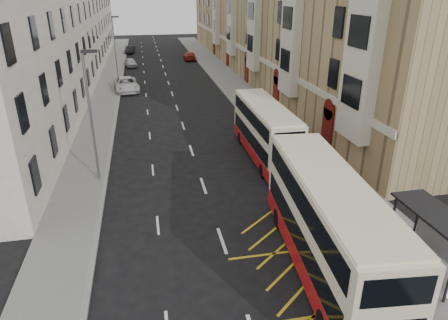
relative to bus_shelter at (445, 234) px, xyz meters
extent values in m
plane|color=black|center=(-8.34, 0.39, -2.14)|extent=(200.00, 200.00, 0.00)
cube|color=slate|center=(-0.34, 30.39, -2.06)|extent=(4.00, 120.00, 0.15)
cube|color=slate|center=(-15.84, 30.39, -2.06)|extent=(3.00, 120.00, 0.15)
cube|color=gray|center=(-2.34, 30.39, -2.06)|extent=(0.25, 120.00, 0.15)
cube|color=gray|center=(-14.34, 30.39, -2.06)|extent=(0.25, 120.00, 0.15)
cube|color=tan|center=(6.66, 45.89, 5.36)|extent=(10.00, 79.00, 15.00)
cube|color=beige|center=(1.63, 45.89, 1.86)|extent=(0.18, 79.00, 0.50)
cube|color=beige|center=(1.31, 10.39, 5.36)|extent=(0.80, 3.20, 10.00)
cube|color=beige|center=(1.31, 22.39, 5.36)|extent=(0.80, 3.20, 10.00)
cube|color=beige|center=(1.31, 34.39, 5.36)|extent=(0.80, 3.20, 10.00)
cube|color=beige|center=(1.31, 46.39, 5.36)|extent=(0.80, 3.20, 10.00)
cube|color=beige|center=(1.31, 58.39, 5.36)|extent=(0.80, 3.20, 10.00)
cube|color=#520D08|center=(1.61, 14.39, -0.44)|extent=(0.20, 1.60, 3.00)
cube|color=#520D08|center=(1.61, 26.39, -0.44)|extent=(0.20, 1.60, 3.00)
cube|color=#520D08|center=(1.61, 38.39, -0.44)|extent=(0.20, 1.60, 3.00)
cube|color=#520D08|center=(1.61, 50.39, -0.44)|extent=(0.20, 1.60, 3.00)
cube|color=#520D08|center=(1.61, 62.39, -0.44)|extent=(0.20, 1.60, 3.00)
cube|color=white|center=(-21.84, 45.89, 4.36)|extent=(9.00, 79.00, 13.00)
cube|color=black|center=(-0.78, 2.29, -0.69)|extent=(0.08, 0.08, 2.60)
cube|color=black|center=(0.50, 2.29, -0.69)|extent=(0.08, 0.08, 2.60)
cube|color=black|center=(-0.14, 0.39, 0.66)|extent=(1.65, 4.25, 0.10)
cube|color=#9CABAE|center=(0.53, 0.39, -0.56)|extent=(0.04, 3.60, 1.95)
cube|color=black|center=(0.11, 0.99, -1.54)|extent=(0.35, 1.60, 0.06)
cylinder|color=#B4331A|center=(-2.09, 2.89, -1.49)|extent=(0.06, 0.06, 1.00)
cylinder|color=#B4331A|center=(-2.09, 6.14, -1.49)|extent=(0.06, 0.06, 1.00)
cylinder|color=#B4331A|center=(-2.09, 9.39, -1.49)|extent=(0.06, 0.06, 1.00)
cube|color=#B4331A|center=(-2.09, 6.14, -1.01)|extent=(0.05, 6.50, 0.06)
cube|color=#B4331A|center=(-2.09, 6.14, -1.44)|extent=(0.05, 6.50, 0.06)
cylinder|color=slate|center=(-14.74, 12.39, 2.01)|extent=(0.16, 0.16, 8.00)
cube|color=black|center=(-14.34, 12.39, 5.91)|extent=(0.90, 0.18, 0.18)
cylinder|color=slate|center=(-14.74, 42.39, 2.01)|extent=(0.16, 0.16, 8.00)
cube|color=black|center=(-14.34, 42.39, 5.91)|extent=(0.90, 0.18, 0.18)
cube|color=beige|center=(-4.48, 1.46, 0.18)|extent=(3.53, 11.17, 3.94)
cube|color=#A90E13|center=(-4.48, 1.46, -1.34)|extent=(3.56, 11.20, 0.90)
cube|color=black|center=(-4.48, 1.46, -0.29)|extent=(3.48, 10.30, 1.10)
cube|color=black|center=(-4.48, 1.46, 1.41)|extent=(3.48, 10.30, 1.00)
cube|color=beige|center=(-4.48, 1.46, 2.19)|extent=(3.38, 10.72, 0.12)
cube|color=black|center=(-3.96, 6.90, -0.24)|extent=(2.12, 0.28, 1.30)
cube|color=black|center=(-3.96, 6.90, 1.81)|extent=(1.75, 0.25, 0.45)
cylinder|color=black|center=(-5.27, 5.06, -1.64)|extent=(0.37, 1.02, 1.00)
cylinder|color=black|center=(-3.03, 4.85, -1.64)|extent=(0.37, 1.02, 1.00)
cylinder|color=black|center=(-3.69, -2.15, -1.64)|extent=(0.37, 1.02, 1.00)
cube|color=beige|center=(-3.34, 14.03, -0.06)|extent=(2.32, 9.87, 3.54)
cube|color=#A90E13|center=(-3.34, 14.03, -1.42)|extent=(2.34, 9.89, 0.81)
cube|color=black|center=(-3.34, 14.03, -0.48)|extent=(2.34, 9.08, 0.98)
cube|color=black|center=(-3.34, 14.03, 1.04)|extent=(2.34, 9.08, 0.90)
cube|color=beige|center=(-3.34, 14.03, 1.75)|extent=(2.22, 9.47, 0.11)
cube|color=black|center=(-3.31, 18.94, -0.44)|extent=(1.90, 0.09, 1.16)
cube|color=black|center=(-3.31, 18.94, 1.40)|extent=(1.57, 0.08, 0.40)
cube|color=black|center=(-3.38, 9.12, -0.44)|extent=(1.90, 0.09, 1.07)
cylinder|color=black|center=(-4.33, 17.19, -1.69)|extent=(0.26, 0.90, 0.90)
cylinder|color=black|center=(-2.31, 17.17, -1.69)|extent=(0.26, 0.90, 0.90)
cylinder|color=black|center=(-4.38, 10.89, -1.69)|extent=(0.26, 0.90, 0.90)
cylinder|color=black|center=(-2.36, 10.87, -1.69)|extent=(0.26, 0.90, 0.90)
imported|color=black|center=(-1.30, 3.83, -1.20)|extent=(1.00, 0.66, 1.58)
imported|color=silver|center=(-13.54, 36.82, -1.33)|extent=(3.31, 6.06, 1.61)
imported|color=#B9BCC1|center=(-13.26, 53.04, -1.47)|extent=(2.27, 4.13, 1.33)
imported|color=black|center=(-13.54, 67.46, -1.47)|extent=(1.93, 4.22, 1.34)
imported|color=#A61C17|center=(-3.47, 57.93, -1.46)|extent=(2.00, 4.71, 1.36)
camera|label=1|loc=(-11.47, -11.57, 9.15)|focal=32.00mm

